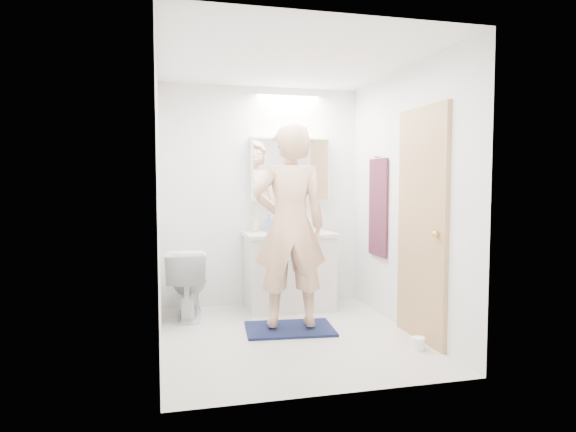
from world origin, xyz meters
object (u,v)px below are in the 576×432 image
object	(u,v)px
vanity_cabinet	(289,272)
toilet	(188,283)
toilet_paper_roll	(418,343)
soap_bottle_b	(269,223)
medicine_cabinet	(290,169)
soap_bottle_a	(254,223)
person	(290,226)
toothbrush_cup	(306,226)

from	to	relation	value
vanity_cabinet	toilet	world-z (taller)	vanity_cabinet
toilet_paper_roll	soap_bottle_b	bearing A→B (deg)	116.64
medicine_cabinet	soap_bottle_a	size ratio (longest dim) A/B	4.35
person	vanity_cabinet	bearing A→B (deg)	-97.99
vanity_cabinet	toilet_paper_roll	xyz separation A→B (m)	(0.70, -1.56, -0.34)
person	toilet_paper_roll	xyz separation A→B (m)	(0.89, -0.77, -0.92)
vanity_cabinet	toothbrush_cup	xyz separation A→B (m)	(0.23, 0.16, 0.48)
person	toothbrush_cup	distance (m)	1.04
soap_bottle_a	toothbrush_cup	world-z (taller)	soap_bottle_a
medicine_cabinet	soap_bottle_a	bearing A→B (deg)	-171.73
vanity_cabinet	toothbrush_cup	distance (m)	0.56
medicine_cabinet	soap_bottle_b	size ratio (longest dim) A/B	4.88
vanity_cabinet	person	bearing A→B (deg)	-103.55
medicine_cabinet	person	size ratio (longest dim) A/B	0.48
toilet	soap_bottle_a	world-z (taller)	soap_bottle_a
toilet_paper_roll	vanity_cabinet	bearing A→B (deg)	114.06
soap_bottle_a	toothbrush_cup	xyz separation A→B (m)	(0.59, 0.01, -0.05)
medicine_cabinet	soap_bottle_a	xyz separation A→B (m)	(-0.41, -0.06, -0.58)
soap_bottle_a	toothbrush_cup	size ratio (longest dim) A/B	1.97
person	toothbrush_cup	size ratio (longest dim) A/B	17.85
soap_bottle_a	toilet_paper_roll	size ratio (longest dim) A/B	1.84
person	toothbrush_cup	xyz separation A→B (m)	(0.42, 0.95, -0.10)
soap_bottle_b	toothbrush_cup	bearing A→B (deg)	-2.79
person	soap_bottle_b	size ratio (longest dim) A/B	10.18
vanity_cabinet	toilet_paper_roll	world-z (taller)	vanity_cabinet
soap_bottle_b	toilet_paper_roll	size ratio (longest dim) A/B	1.64
toothbrush_cup	soap_bottle_a	bearing A→B (deg)	-179.02
medicine_cabinet	soap_bottle_a	distance (m)	0.71
medicine_cabinet	toothbrush_cup	size ratio (longest dim) A/B	8.56
vanity_cabinet	soap_bottle_b	size ratio (longest dim) A/B	4.99
medicine_cabinet	person	distance (m)	1.16
person	soap_bottle_a	bearing A→B (deg)	-74.72
person	toilet_paper_roll	size ratio (longest dim) A/B	16.68
person	toothbrush_cup	bearing A→B (deg)	-108.58
toilet	vanity_cabinet	bearing A→B (deg)	-167.32
vanity_cabinet	medicine_cabinet	bearing A→B (deg)	73.44
soap_bottle_a	toothbrush_cup	distance (m)	0.59
medicine_cabinet	toilet_paper_roll	size ratio (longest dim) A/B	8.00
medicine_cabinet	toilet_paper_roll	xyz separation A→B (m)	(0.63, -1.77, -1.45)
person	soap_bottle_a	xyz separation A→B (m)	(-0.16, 0.94, -0.04)
person	medicine_cabinet	bearing A→B (deg)	-98.64
toilet	person	xyz separation A→B (m)	(0.89, -0.67, 0.61)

